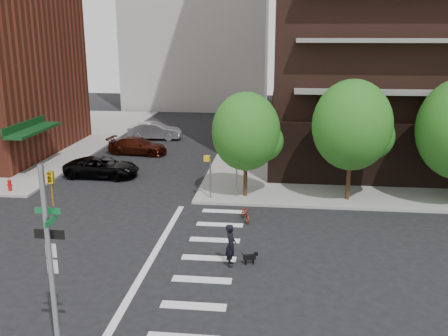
% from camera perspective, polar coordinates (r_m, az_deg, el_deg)
% --- Properties ---
extents(ground, '(120.00, 120.00, 0.00)m').
position_cam_1_polar(ground, '(22.86, -9.32, -9.79)').
color(ground, black).
rests_on(ground, ground).
extents(crosswalk, '(3.85, 13.00, 0.01)m').
position_cam_1_polar(crosswalk, '(22.39, -3.78, -10.15)').
color(crosswalk, silver).
rests_on(crosswalk, ground).
extents(tree_a, '(4.00, 4.00, 5.90)m').
position_cam_1_polar(tree_a, '(29.00, 2.52, 4.18)').
color(tree_a, '#301E11').
rests_on(tree_a, sidewalk_ne).
extents(tree_b, '(4.50, 4.50, 6.65)m').
position_cam_1_polar(tree_b, '(29.14, 14.43, 4.77)').
color(tree_b, '#301E11').
rests_on(tree_b, sidewalk_ne).
extents(traffic_signal, '(0.90, 0.75, 6.00)m').
position_cam_1_polar(traffic_signal, '(15.55, -18.97, -11.95)').
color(traffic_signal, slate).
rests_on(traffic_signal, sidewalk_s).
extents(pedestrian_signal, '(2.18, 0.67, 2.60)m').
position_cam_1_polar(pedestrian_signal, '(29.10, -0.92, -0.20)').
color(pedestrian_signal, slate).
rests_on(pedestrian_signal, sidewalk_ne).
extents(fire_hydrant, '(0.24, 0.24, 0.73)m').
position_cam_1_polar(fire_hydrant, '(33.43, -23.30, -1.75)').
color(fire_hydrant, '#A50C0C').
rests_on(fire_hydrant, sidewalk_nw).
extents(parked_car_black, '(2.49, 5.10, 1.39)m').
position_cam_1_polar(parked_car_black, '(35.11, -13.77, 0.09)').
color(parked_car_black, black).
rests_on(parked_car_black, ground).
extents(parked_car_maroon, '(2.41, 4.98, 1.40)m').
position_cam_1_polar(parked_car_maroon, '(41.20, -9.85, 2.51)').
color(parked_car_maroon, '#3C1209').
rests_on(parked_car_maroon, ground).
extents(parked_car_silver, '(2.06, 4.98, 1.60)m').
position_cam_1_polar(parked_car_silver, '(46.79, -7.93, 4.23)').
color(parked_car_silver, '#9C9DA3').
rests_on(parked_car_silver, ground).
extents(scooter, '(0.96, 1.65, 0.82)m').
position_cam_1_polar(scooter, '(26.37, 2.50, -5.17)').
color(scooter, maroon).
rests_on(scooter, ground).
extents(dog_walker, '(0.70, 0.48, 1.86)m').
position_cam_1_polar(dog_walker, '(21.26, 0.77, -8.80)').
color(dog_walker, black).
rests_on(dog_walker, ground).
extents(dog, '(0.63, 0.32, 0.53)m').
position_cam_1_polar(dog, '(21.64, 3.03, -10.12)').
color(dog, black).
rests_on(dog, ground).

